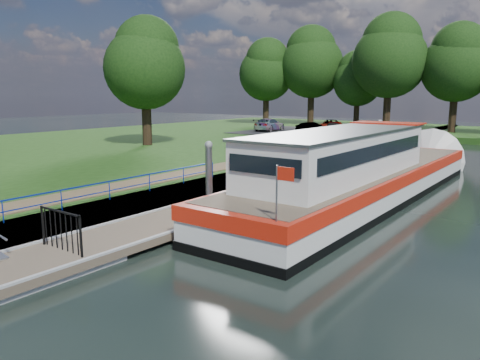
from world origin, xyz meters
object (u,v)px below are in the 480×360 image
Objects in this scene: car_b at (312,128)px; car_c at (269,124)px; car_a at (333,128)px; barge at (367,175)px; pontoon at (272,193)px; car_d at (330,125)px.

car_c is at bearing 88.55° from car_b.
car_a is 0.87× the size of car_c.
car_a is 7.96m from car_c.
car_c is (-5.31, 0.43, 0.11)m from car_b.
barge is 29.01m from car_c.
barge is 23.52m from car_a.
pontoon is at bearing -152.87° from car_b.
car_b is 3.75m from car_d.
barge reaches higher than car_d.
barge is 25.42m from car_b.
car_d is at bearing -154.95° from car_c.
car_b is (-2.58, 0.66, -0.13)m from car_a.
car_b reaches higher than pontoon.
car_a is (-11.44, 20.54, 0.41)m from barge.
car_a is at bearing -78.58° from car_d.
car_c is (-19.33, 21.63, 0.40)m from barge.
pontoon is 1.42× the size of barge.
car_a is at bearing -101.06° from car_b.
car_b is at bearing 169.09° from car_c.
car_b is (-10.43, 23.50, 1.19)m from pontoon.
pontoon is at bearing -147.39° from barge.
car_a reaches higher than pontoon.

